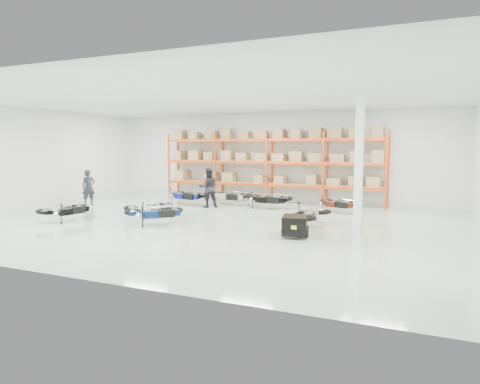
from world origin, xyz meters
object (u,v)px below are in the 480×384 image
at_px(moto_back_b, 229,193).
at_px(person_back, 208,188).
at_px(moto_back_d, 338,201).
at_px(person_left, 89,187).
at_px(trailer, 295,225).
at_px(moto_back_a, 187,193).
at_px(moto_black_far_left, 66,207).
at_px(moto_silver_left, 151,205).
at_px(moto_blue_centre, 155,209).
at_px(moto_back_c, 268,196).
at_px(moto_touring_right, 308,212).

relative_size(moto_back_b, person_back, 1.02).
relative_size(moto_back_b, moto_back_d, 1.14).
distance_m(moto_back_d, person_left, 11.64).
relative_size(trailer, person_left, 0.96).
height_order(moto_back_a, person_left, person_left).
distance_m(trailer, person_back, 7.35).
xyz_separation_m(moto_black_far_left, moto_back_a, (1.73, 5.90, 0.04)).
bearing_deg(moto_silver_left, person_left, 13.10).
height_order(moto_back_d, person_back, person_back).
bearing_deg(moto_back_b, moto_blue_centre, -176.22).
bearing_deg(moto_back_c, moto_back_b, 81.68).
distance_m(moto_silver_left, person_back, 3.70).
bearing_deg(person_back, moto_back_a, -53.71).
relative_size(moto_black_far_left, person_back, 0.95).
height_order(moto_touring_right, moto_back_b, moto_touring_right).
height_order(moto_black_far_left, moto_back_a, moto_back_a).
distance_m(moto_touring_right, trailer, 1.61).
distance_m(moto_blue_centre, moto_black_far_left, 3.55).
relative_size(moto_blue_centre, trailer, 1.12).
height_order(moto_blue_centre, moto_back_a, moto_back_a).
xyz_separation_m(moto_blue_centre, moto_back_c, (2.33, 5.38, 0.02)).
xyz_separation_m(moto_touring_right, moto_back_b, (-5.02, 4.30, -0.01)).
xyz_separation_m(person_left, person_back, (5.63, 1.58, 0.07)).
xyz_separation_m(moto_touring_right, person_left, (-11.17, 1.61, 0.27)).
distance_m(moto_blue_centre, moto_back_c, 5.87).
bearing_deg(moto_back_a, moto_back_d, -74.87).
relative_size(moto_black_far_left, moto_touring_right, 0.92).
bearing_deg(moto_back_a, moto_touring_right, -104.95).
bearing_deg(person_left, moto_back_c, -42.32).
distance_m(moto_back_a, moto_back_d, 7.19).
relative_size(trailer, person_back, 0.88).
xyz_separation_m(moto_silver_left, trailer, (6.14, -1.16, -0.14)).
height_order(trailer, person_back, person_back).
bearing_deg(moto_back_b, moto_back_a, 114.01).
xyz_separation_m(moto_back_b, person_back, (-0.51, -1.10, 0.34)).
xyz_separation_m(moto_back_a, person_left, (-4.21, -2.04, 0.27)).
relative_size(moto_touring_right, person_back, 1.03).
bearing_deg(moto_back_b, moto_black_far_left, 156.46).
xyz_separation_m(trailer, moto_back_d, (0.24, 5.55, 0.12)).
distance_m(moto_black_far_left, moto_touring_right, 8.97).
xyz_separation_m(moto_blue_centre, person_back, (-0.32, 4.69, 0.36)).
xyz_separation_m(moto_back_a, person_back, (1.42, -0.46, 0.34)).
relative_size(moto_black_far_left, moto_back_d, 1.06).
relative_size(moto_back_d, person_back, 0.90).
xyz_separation_m(moto_silver_left, person_left, (-5.03, 2.05, 0.32)).
bearing_deg(person_back, trailer, 103.37).
relative_size(moto_touring_right, moto_back_b, 1.01).
relative_size(moto_silver_left, moto_touring_right, 0.91).
distance_m(moto_silver_left, moto_touring_right, 6.15).
bearing_deg(moto_back_b, moto_touring_right, -124.88).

